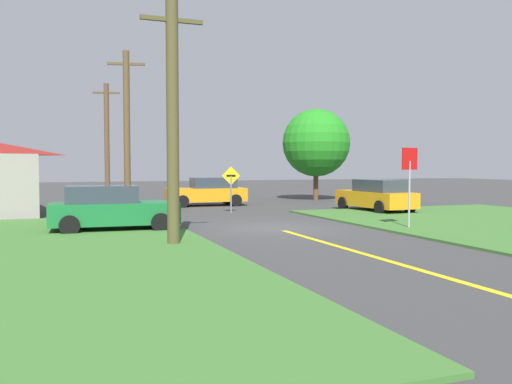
{
  "coord_description": "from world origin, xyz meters",
  "views": [
    {
      "loc": [
        -7.56,
        -18.63,
        2.35
      ],
      "look_at": [
        0.57,
        3.39,
        1.17
      ],
      "focal_mm": 37.99,
      "sensor_mm": 36.0,
      "label": 1
    }
  ],
  "objects_px": {
    "stop_sign": "(410,171)",
    "direction_sign": "(231,184)",
    "car_approaching_junction": "(208,192)",
    "utility_pole_far": "(107,140)",
    "parked_car_near_building": "(112,208)",
    "utility_pole_near": "(173,121)",
    "oak_tree_left": "(316,143)",
    "utility_pole_mid": "(127,130)",
    "car_on_crossroad": "(376,196)"
  },
  "relations": [
    {
      "from": "stop_sign",
      "to": "direction_sign",
      "type": "relative_size",
      "value": 1.31
    },
    {
      "from": "stop_sign",
      "to": "utility_pole_near",
      "type": "relative_size",
      "value": 0.42
    },
    {
      "from": "utility_pole_near",
      "to": "utility_pole_far",
      "type": "height_order",
      "value": "utility_pole_far"
    },
    {
      "from": "utility_pole_mid",
      "to": "oak_tree_left",
      "type": "relative_size",
      "value": 1.3
    },
    {
      "from": "stop_sign",
      "to": "oak_tree_left",
      "type": "height_order",
      "value": "oak_tree_left"
    },
    {
      "from": "car_approaching_junction",
      "to": "utility_pole_far",
      "type": "xyz_separation_m",
      "value": [
        -4.89,
        8.37,
        3.25
      ]
    },
    {
      "from": "direction_sign",
      "to": "oak_tree_left",
      "type": "relative_size",
      "value": 0.38
    },
    {
      "from": "car_approaching_junction",
      "to": "utility_pole_far",
      "type": "relative_size",
      "value": 0.57
    },
    {
      "from": "parked_car_near_building",
      "to": "utility_pole_far",
      "type": "height_order",
      "value": "utility_pole_far"
    },
    {
      "from": "utility_pole_near",
      "to": "oak_tree_left",
      "type": "relative_size",
      "value": 1.16
    },
    {
      "from": "parked_car_near_building",
      "to": "utility_pole_mid",
      "type": "xyz_separation_m",
      "value": [
        1.45,
        7.31,
        3.24
      ]
    },
    {
      "from": "utility_pole_mid",
      "to": "utility_pole_far",
      "type": "relative_size",
      "value": 0.99
    },
    {
      "from": "car_approaching_junction",
      "to": "utility_pole_mid",
      "type": "distance_m",
      "value": 6.7
    },
    {
      "from": "utility_pole_near",
      "to": "direction_sign",
      "type": "height_order",
      "value": "utility_pole_near"
    },
    {
      "from": "utility_pole_near",
      "to": "stop_sign",
      "type": "bearing_deg",
      "value": 6.86
    },
    {
      "from": "utility_pole_far",
      "to": "oak_tree_left",
      "type": "xyz_separation_m",
      "value": [
        12.94,
        -6.13,
        -0.24
      ]
    },
    {
      "from": "utility_pole_near",
      "to": "direction_sign",
      "type": "relative_size",
      "value": 3.09
    },
    {
      "from": "car_on_crossroad",
      "to": "utility_pole_far",
      "type": "xyz_separation_m",
      "value": [
        -11.77,
        15.23,
        3.25
      ]
    },
    {
      "from": "car_approaching_junction",
      "to": "utility_pole_mid",
      "type": "xyz_separation_m",
      "value": [
        -4.93,
        -3.19,
        3.23
      ]
    },
    {
      "from": "parked_car_near_building",
      "to": "car_approaching_junction",
      "type": "bearing_deg",
      "value": 61.87
    },
    {
      "from": "utility_pole_far",
      "to": "direction_sign",
      "type": "xyz_separation_m",
      "value": [
        4.66,
        -13.51,
        -2.64
      ]
    },
    {
      "from": "utility_pole_far",
      "to": "utility_pole_mid",
      "type": "bearing_deg",
      "value": -90.19
    },
    {
      "from": "stop_sign",
      "to": "utility_pole_near",
      "type": "bearing_deg",
      "value": -6.56
    },
    {
      "from": "utility_pole_mid",
      "to": "utility_pole_near",
      "type": "bearing_deg",
      "value": -90.51
    },
    {
      "from": "parked_car_near_building",
      "to": "utility_pole_near",
      "type": "bearing_deg",
      "value": -69.37
    },
    {
      "from": "parked_car_near_building",
      "to": "oak_tree_left",
      "type": "height_order",
      "value": "oak_tree_left"
    },
    {
      "from": "oak_tree_left",
      "to": "car_on_crossroad",
      "type": "bearing_deg",
      "value": -97.29
    },
    {
      "from": "utility_pole_near",
      "to": "oak_tree_left",
      "type": "xyz_separation_m",
      "value": [
        13.08,
        16.99,
        0.21
      ]
    },
    {
      "from": "utility_pole_near",
      "to": "oak_tree_left",
      "type": "height_order",
      "value": "utility_pole_near"
    },
    {
      "from": "car_on_crossroad",
      "to": "utility_pole_near",
      "type": "height_order",
      "value": "utility_pole_near"
    },
    {
      "from": "parked_car_near_building",
      "to": "direction_sign",
      "type": "height_order",
      "value": "direction_sign"
    },
    {
      "from": "car_on_crossroad",
      "to": "oak_tree_left",
      "type": "relative_size",
      "value": 0.77
    },
    {
      "from": "direction_sign",
      "to": "parked_car_near_building",
      "type": "bearing_deg",
      "value": -138.89
    },
    {
      "from": "car_on_crossroad",
      "to": "utility_pole_mid",
      "type": "height_order",
      "value": "utility_pole_mid"
    },
    {
      "from": "utility_pole_far",
      "to": "direction_sign",
      "type": "relative_size",
      "value": 3.48
    },
    {
      "from": "utility_pole_far",
      "to": "utility_pole_near",
      "type": "bearing_deg",
      "value": -90.35
    },
    {
      "from": "utility_pole_near",
      "to": "direction_sign",
      "type": "distance_m",
      "value": 10.97
    },
    {
      "from": "stop_sign",
      "to": "parked_car_near_building",
      "type": "relative_size",
      "value": 0.66
    },
    {
      "from": "parked_car_near_building",
      "to": "utility_pole_near",
      "type": "distance_m",
      "value": 5.26
    },
    {
      "from": "utility_pole_near",
      "to": "direction_sign",
      "type": "xyz_separation_m",
      "value": [
        4.8,
        9.62,
        -2.19
      ]
    },
    {
      "from": "utility_pole_mid",
      "to": "stop_sign",
      "type": "bearing_deg",
      "value": -50.01
    },
    {
      "from": "car_on_crossroad",
      "to": "direction_sign",
      "type": "distance_m",
      "value": 7.34
    },
    {
      "from": "utility_pole_mid",
      "to": "utility_pole_far",
      "type": "distance_m",
      "value": 11.56
    },
    {
      "from": "utility_pole_mid",
      "to": "direction_sign",
      "type": "relative_size",
      "value": 3.46
    },
    {
      "from": "car_approaching_junction",
      "to": "utility_pole_near",
      "type": "relative_size",
      "value": 0.64
    },
    {
      "from": "oak_tree_left",
      "to": "utility_pole_mid",
      "type": "bearing_deg",
      "value": -157.29
    },
    {
      "from": "car_approaching_junction",
      "to": "direction_sign",
      "type": "bearing_deg",
      "value": 88.98
    },
    {
      "from": "utility_pole_mid",
      "to": "oak_tree_left",
      "type": "height_order",
      "value": "utility_pole_mid"
    },
    {
      "from": "car_on_crossroad",
      "to": "oak_tree_left",
      "type": "height_order",
      "value": "oak_tree_left"
    },
    {
      "from": "parked_car_near_building",
      "to": "utility_pole_far",
      "type": "xyz_separation_m",
      "value": [
        1.49,
        18.87,
        3.25
      ]
    }
  ]
}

